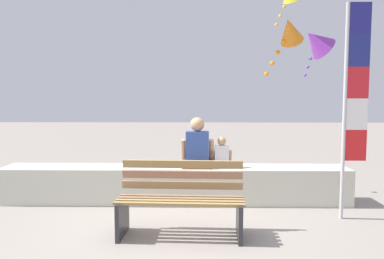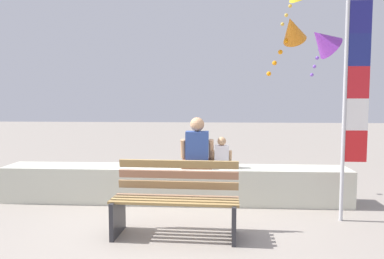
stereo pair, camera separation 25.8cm
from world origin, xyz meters
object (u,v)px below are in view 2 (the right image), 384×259
(kite_purple, at_px, (323,41))
(kite_orange, at_px, (292,30))
(person_child, at_px, (222,156))
(flag_banner, at_px, (352,96))
(person_adult, at_px, (197,148))
(park_bench, at_px, (176,201))

(kite_purple, bearing_deg, kite_orange, -117.98)
(person_child, xyz_separation_m, flag_banner, (1.71, -0.78, 0.94))
(flag_banner, bearing_deg, person_adult, 159.63)
(kite_purple, height_order, kite_orange, kite_purple)
(flag_banner, bearing_deg, person_child, 155.50)
(person_adult, height_order, kite_purple, kite_purple)
(person_adult, distance_m, kite_purple, 4.18)
(kite_purple, bearing_deg, park_bench, -125.07)
(person_adult, bearing_deg, park_bench, -97.76)
(park_bench, xyz_separation_m, person_adult, (0.19, 1.43, 0.47))
(park_bench, bearing_deg, person_adult, 82.24)
(park_bench, distance_m, flag_banner, 2.71)
(park_bench, distance_m, person_adult, 1.51)
(park_bench, relative_size, kite_orange, 1.48)
(flag_banner, height_order, kite_orange, kite_orange)
(flag_banner, height_order, kite_purple, kite_purple)
(person_adult, xyz_separation_m, flag_banner, (2.10, -0.78, 0.82))
(person_child, bearing_deg, kite_orange, 26.51)
(person_child, bearing_deg, person_adult, -179.94)
(person_adult, height_order, flag_banner, flag_banner)
(park_bench, relative_size, person_adult, 1.95)
(park_bench, bearing_deg, person_child, 67.80)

